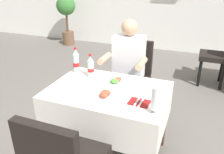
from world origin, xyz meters
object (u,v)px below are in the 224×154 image
object	(u,v)px
cola_bottle_secondary	(91,67)
plate_far_diner	(115,82)
plate_near_camera	(104,95)
seated_diner_far	(127,67)
cola_bottle_primary	(76,62)
main_dining_table	(108,106)
chair_far_diner_seat	(132,76)
napkin_cutlery_set	(139,102)
potted_plant_corner	(66,13)
beer_glass_left	(155,101)
background_chair_left	(220,53)

from	to	relation	value
cola_bottle_secondary	plate_far_diner	bearing A→B (deg)	-12.52
plate_near_camera	plate_far_diner	xyz separation A→B (m)	(-0.01, 0.29, -0.01)
seated_diner_far	cola_bottle_primary	xyz separation A→B (m)	(-0.43, -0.43, 0.15)
main_dining_table	plate_near_camera	bearing A→B (deg)	-78.55
chair_far_diner_seat	napkin_cutlery_set	world-z (taller)	chair_far_diner_seat
seated_diner_far	potted_plant_corner	distance (m)	3.65
napkin_cutlery_set	cola_bottle_secondary	bearing A→B (deg)	151.48
beer_glass_left	napkin_cutlery_set	xyz separation A→B (m)	(-0.15, 0.10, -0.10)
plate_near_camera	cola_bottle_secondary	bearing A→B (deg)	130.79
beer_glass_left	napkin_cutlery_set	bearing A→B (deg)	144.73
chair_far_diner_seat	plate_near_camera	bearing A→B (deg)	-88.03
cola_bottle_primary	potted_plant_corner	world-z (taller)	potted_plant_corner
napkin_cutlery_set	potted_plant_corner	bearing A→B (deg)	129.23
plate_near_camera	napkin_cutlery_set	distance (m)	0.30
background_chair_left	cola_bottle_primary	bearing A→B (deg)	-128.63
napkin_cutlery_set	chair_far_diner_seat	bearing A→B (deg)	110.10
main_dining_table	background_chair_left	xyz separation A→B (m)	(1.07, 2.15, -0.01)
seated_diner_far	main_dining_table	bearing A→B (deg)	-87.34
seated_diner_far	cola_bottle_primary	bearing A→B (deg)	-135.07
chair_far_diner_seat	plate_far_diner	size ratio (longest dim) A/B	3.80
seated_diner_far	plate_far_diner	size ratio (longest dim) A/B	4.94
main_dining_table	chair_far_diner_seat	bearing A→B (deg)	90.00
plate_far_diner	potted_plant_corner	bearing A→B (deg)	128.17
plate_far_diner	background_chair_left	bearing A→B (deg)	62.71
plate_near_camera	main_dining_table	bearing A→B (deg)	101.45
beer_glass_left	background_chair_left	world-z (taller)	background_chair_left
napkin_cutlery_set	seated_diner_far	bearing A→B (deg)	114.42
beer_glass_left	cola_bottle_primary	bearing A→B (deg)	153.14
chair_far_diner_seat	cola_bottle_primary	distance (m)	0.78
cola_bottle_secondary	cola_bottle_primary	bearing A→B (deg)	166.70
plate_far_diner	cola_bottle_secondary	bearing A→B (deg)	167.48
chair_far_diner_seat	cola_bottle_secondary	xyz separation A→B (m)	(-0.27, -0.59, 0.29)
plate_near_camera	cola_bottle_secondary	world-z (taller)	cola_bottle_secondary
main_dining_table	background_chair_left	bearing A→B (deg)	63.64
plate_near_camera	potted_plant_corner	distance (m)	4.33
plate_near_camera	napkin_cutlery_set	world-z (taller)	plate_near_camera
cola_bottle_primary	potted_plant_corner	bearing A→B (deg)	123.35
seated_diner_far	potted_plant_corner	bearing A→B (deg)	132.78
main_dining_table	chair_far_diner_seat	world-z (taller)	chair_far_diner_seat
main_dining_table	beer_glass_left	bearing A→B (deg)	-26.59
cola_bottle_primary	cola_bottle_secondary	xyz separation A→B (m)	(0.19, -0.05, -0.02)
napkin_cutlery_set	plate_near_camera	bearing A→B (deg)	-175.89
chair_far_diner_seat	plate_far_diner	distance (m)	0.68
seated_diner_far	napkin_cutlery_set	distance (m)	0.89
chair_far_diner_seat	beer_glass_left	bearing A→B (deg)	-64.67
plate_far_diner	background_chair_left	xyz separation A→B (m)	(1.04, 2.02, -0.20)
chair_far_diner_seat	napkin_cutlery_set	size ratio (longest dim) A/B	5.06
cola_bottle_primary	plate_near_camera	bearing A→B (deg)	-38.65
beer_glass_left	plate_near_camera	bearing A→B (deg)	169.58
chair_far_diner_seat	plate_far_diner	world-z (taller)	chair_far_diner_seat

